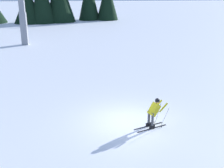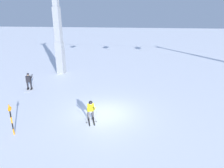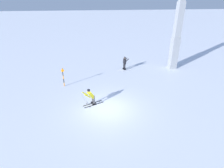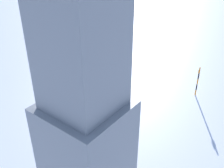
{
  "view_description": "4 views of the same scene",
  "coord_description": "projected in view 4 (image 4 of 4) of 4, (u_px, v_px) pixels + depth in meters",
  "views": [
    {
      "loc": [
        -13.72,
        2.07,
        6.84
      ],
      "look_at": [
        -1.05,
        0.85,
        2.48
      ],
      "focal_mm": 46.01,
      "sensor_mm": 36.0,
      "label": 1
    },
    {
      "loc": [
        2.91,
        -12.32,
        6.56
      ],
      "look_at": [
        0.02,
        2.0,
        1.55
      ],
      "focal_mm": 30.95,
      "sensor_mm": 36.0,
      "label": 2
    },
    {
      "loc": [
        12.11,
        -1.67,
        8.04
      ],
      "look_at": [
        -0.31,
        0.36,
        2.01
      ],
      "focal_mm": 28.77,
      "sensor_mm": 36.0,
      "label": 3
    },
    {
      "loc": [
        -9.28,
        10.7,
        9.07
      ],
      "look_at": [
        -1.26,
        0.32,
        1.45
      ],
      "focal_mm": 42.71,
      "sensor_mm": 36.0,
      "label": 4
    }
  ],
  "objects": [
    {
      "name": "ground_plane",
      "position": [
        99.0,
        96.0,
        16.78
      ],
      "size": [
        260.0,
        260.0,
        0.0
      ],
      "primitive_type": "plane",
      "color": "white"
    },
    {
      "name": "skier_carving_main",
      "position": [
        121.0,
        79.0,
        16.84
      ],
      "size": [
        1.19,
        1.83,
        1.68
      ],
      "color": "black",
      "rests_on": "ground_plane"
    },
    {
      "name": "trail_marker_pole",
      "position": [
        198.0,
        80.0,
        16.35
      ],
      "size": [
        0.07,
        0.28,
        1.94
      ],
      "color": "orange",
      "rests_on": "ground_plane"
    }
  ]
}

